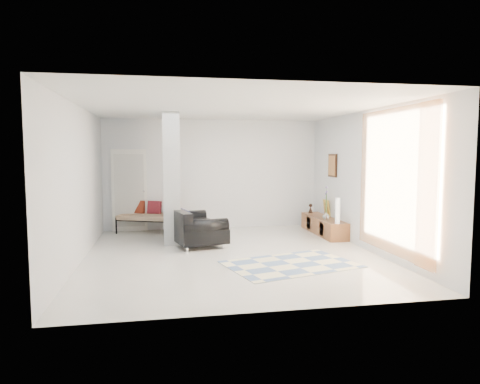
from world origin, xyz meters
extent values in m
plane|color=silver|center=(0.00, 0.00, 0.00)|extent=(6.00, 6.00, 0.00)
plane|color=white|center=(0.00, 0.00, 2.80)|extent=(6.00, 6.00, 0.00)
plane|color=silver|center=(0.00, 3.00, 1.40)|extent=(6.00, 0.00, 6.00)
plane|color=silver|center=(0.00, -3.00, 1.40)|extent=(6.00, 0.00, 6.00)
plane|color=silver|center=(-2.75, 0.00, 1.40)|extent=(0.00, 6.00, 6.00)
plane|color=silver|center=(2.75, 0.00, 1.40)|extent=(0.00, 6.00, 6.00)
cube|color=#9DA2A3|center=(-1.10, 1.60, 1.40)|extent=(0.35, 1.20, 2.80)
cube|color=white|center=(-2.10, 2.96, 1.02)|extent=(0.85, 0.06, 2.04)
plane|color=orange|center=(2.67, -1.15, 1.45)|extent=(0.00, 2.55, 2.55)
cube|color=#321A0D|center=(2.72, 1.70, 1.65)|extent=(0.04, 0.45, 0.55)
cube|color=brown|center=(2.52, 1.70, 0.20)|extent=(0.45, 2.00, 0.40)
cube|color=#321A0D|center=(2.30, 1.26, 0.20)|extent=(0.02, 0.27, 0.28)
cube|color=#321A0D|center=(2.30, 2.14, 0.20)|extent=(0.02, 0.27, 0.28)
cube|color=yellow|center=(2.70, 1.98, 0.60)|extent=(0.09, 0.32, 0.40)
cube|color=silver|center=(2.42, 1.26, 0.46)|extent=(0.04, 0.10, 0.12)
cylinder|color=silver|center=(-0.83, 0.43, 0.05)|extent=(0.05, 0.05, 0.10)
cylinder|color=silver|center=(-1.15, 1.79, 0.05)|extent=(0.05, 0.05, 0.10)
cylinder|color=silver|center=(-0.07, 0.61, 0.05)|extent=(0.05, 0.05, 0.10)
cylinder|color=silver|center=(-0.39, 1.97, 0.05)|extent=(0.05, 0.05, 0.10)
cube|color=black|center=(-0.61, 1.20, 0.25)|extent=(1.33, 1.81, 0.30)
cube|color=black|center=(-0.99, 1.11, 0.58)|extent=(0.57, 1.63, 0.36)
cylinder|color=black|center=(-0.45, 0.52, 0.48)|extent=(0.97, 0.49, 0.28)
cylinder|color=black|center=(-0.77, 1.88, 0.48)|extent=(0.97, 0.49, 0.28)
cube|color=black|center=(-0.87, 1.14, 0.60)|extent=(0.27, 0.61, 0.31)
cylinder|color=black|center=(-2.40, 2.59, 0.20)|extent=(0.04, 0.04, 0.40)
cylinder|color=black|center=(-0.69, 1.90, 0.20)|extent=(0.04, 0.04, 0.40)
cylinder|color=black|center=(-2.11, 3.30, 0.20)|extent=(0.04, 0.04, 0.40)
cylinder|color=black|center=(-0.40, 2.61, 0.20)|extent=(0.04, 0.04, 0.40)
cube|color=beige|center=(-1.40, 2.60, 0.38)|extent=(2.03, 1.43, 0.12)
cube|color=maroon|center=(-1.89, 2.96, 0.60)|extent=(0.38, 0.28, 0.33)
cube|color=maroon|center=(-1.49, 2.80, 0.60)|extent=(0.38, 0.28, 0.33)
cube|color=maroon|center=(-1.09, 2.64, 0.60)|extent=(0.38, 0.28, 0.33)
cube|color=beige|center=(0.90, -0.90, 0.01)|extent=(2.50, 1.98, 0.01)
cylinder|color=white|center=(2.50, 0.83, 0.68)|extent=(0.10, 0.10, 0.57)
imported|color=silver|center=(2.47, 1.43, 0.48)|extent=(0.17, 0.17, 0.17)
camera|label=1|loc=(-1.29, -7.95, 1.95)|focal=32.00mm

